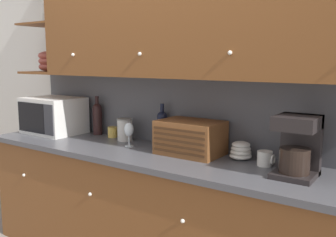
{
  "coord_description": "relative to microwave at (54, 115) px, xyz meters",
  "views": [
    {
      "loc": [
        1.49,
        -2.35,
        1.55
      ],
      "look_at": [
        0.0,
        -0.21,
        1.14
      ],
      "focal_mm": 40.0,
      "sensor_mm": 36.0,
      "label": 1
    }
  ],
  "objects": [
    {
      "name": "backsplash_panel",
      "position": [
        1.22,
        0.24,
        0.1
      ],
      "size": [
        3.07,
        0.01,
        0.52
      ],
      "color": "#4C4C51",
      "rests_on": "counter_unit"
    },
    {
      "name": "microwave",
      "position": [
        0.0,
        0.0,
        0.0
      ],
      "size": [
        0.5,
        0.39,
        0.32
      ],
      "color": "silver",
      "rests_on": "counter_unit"
    },
    {
      "name": "wine_glass",
      "position": [
        0.9,
        -0.02,
        -0.03
      ],
      "size": [
        0.07,
        0.07,
        0.18
      ],
      "color": "silver",
      "rests_on": "counter_unit"
    },
    {
      "name": "mug_blue_second",
      "position": [
        1.92,
        0.06,
        -0.11
      ],
      "size": [
        0.1,
        0.09,
        0.09
      ],
      "color": "silver",
      "rests_on": "counter_unit"
    },
    {
      "name": "mug",
      "position": [
        0.56,
        0.16,
        -0.11
      ],
      "size": [
        0.1,
        0.08,
        0.09
      ],
      "color": "gold",
      "rests_on": "counter_unit"
    },
    {
      "name": "wine_bottle",
      "position": [
        1.06,
        0.18,
        -0.02
      ],
      "size": [
        0.08,
        0.08,
        0.32
      ],
      "color": "black",
      "rests_on": "counter_unit"
    },
    {
      "name": "upper_cabinets",
      "position": [
        1.39,
        0.06,
        0.81
      ],
      "size": [
        3.07,
        0.38,
        0.9
      ],
      "color": "brown",
      "rests_on": "backsplash_panel"
    },
    {
      "name": "coffee_maker",
      "position": [
        2.14,
        -0.04,
        0.02
      ],
      "size": [
        0.22,
        0.25,
        0.34
      ],
      "color": "black",
      "rests_on": "counter_unit"
    },
    {
      "name": "wall_back",
      "position": [
        1.22,
        0.27,
        0.23
      ],
      "size": [
        5.47,
        0.06,
        2.6
      ],
      "color": "white",
      "rests_on": "ground_plane"
    },
    {
      "name": "second_wine_bottle",
      "position": [
        0.37,
        0.18,
        -0.01
      ],
      "size": [
        0.08,
        0.08,
        0.34
      ],
      "color": "black",
      "rests_on": "counter_unit"
    },
    {
      "name": "storage_canister",
      "position": [
        0.73,
        0.12,
        -0.07
      ],
      "size": [
        0.13,
        0.13,
        0.18
      ],
      "color": "silver",
      "rests_on": "counter_unit"
    },
    {
      "name": "bowl_stack_on_counter",
      "position": [
        1.74,
        0.12,
        -0.1
      ],
      "size": [
        0.15,
        0.15,
        0.12
      ],
      "color": "silver",
      "rests_on": "counter_unit"
    },
    {
      "name": "counter_unit",
      "position": [
        1.22,
        -0.06,
        -0.61
      ],
      "size": [
        3.09,
        0.64,
        0.91
      ],
      "color": "brown",
      "rests_on": "ground_plane"
    },
    {
      "name": "bread_box",
      "position": [
        1.39,
        0.05,
        -0.04
      ],
      "size": [
        0.43,
        0.31,
        0.23
      ],
      "color": "brown",
      "rests_on": "counter_unit"
    }
  ]
}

